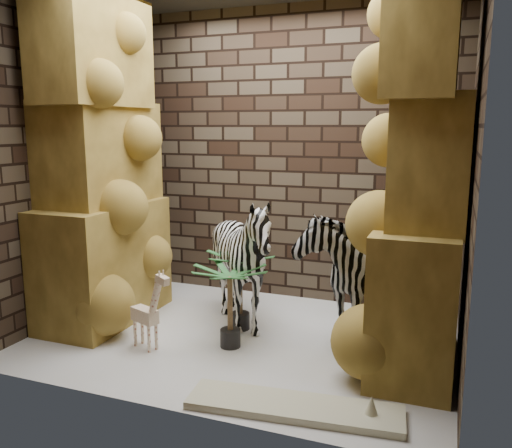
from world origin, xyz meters
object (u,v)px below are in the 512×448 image
at_px(giraffe_toy, 144,306).
at_px(surfboard, 294,407).
at_px(palm_back, 230,306).
at_px(zebra_left, 243,269).
at_px(palm_front, 240,290).
at_px(zebra_right, 346,257).

relative_size(giraffe_toy, surfboard, 0.52).
bearing_deg(giraffe_toy, palm_back, 43.95).
distance_m(zebra_left, palm_front, 0.20).
bearing_deg(zebra_left, palm_back, -78.29).
height_order(palm_front, palm_back, palm_front).
bearing_deg(zebra_left, surfboard, -50.29).
distance_m(zebra_right, palm_front, 0.98).
distance_m(zebra_right, palm_back, 1.10).
xyz_separation_m(palm_front, surfboard, (0.86, -1.17, -0.34)).
relative_size(palm_front, surfboard, 0.52).
height_order(zebra_left, surfboard, zebra_left).
bearing_deg(palm_front, zebra_right, 17.09).
distance_m(giraffe_toy, surfboard, 1.55).
bearing_deg(surfboard, zebra_right, 82.59).
relative_size(palm_back, surfboard, 0.50).
bearing_deg(zebra_left, palm_front, -134.58).
height_order(palm_front, surfboard, palm_front).
bearing_deg(palm_back, zebra_left, 97.25).
bearing_deg(giraffe_toy, palm_front, 70.19).
xyz_separation_m(zebra_left, giraffe_toy, (-0.59, -0.68, -0.20)).
height_order(zebra_right, palm_back, zebra_right).
bearing_deg(palm_back, zebra_right, 39.04).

